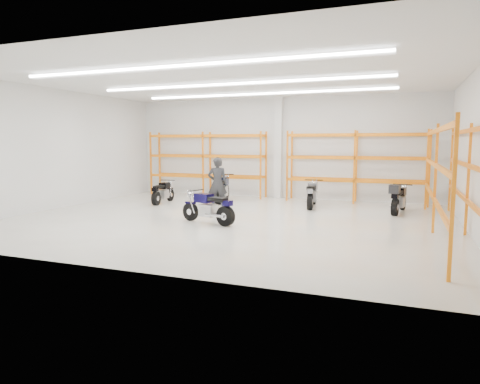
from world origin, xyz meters
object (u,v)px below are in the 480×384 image
at_px(motorcycle_back_a, 162,193).
at_px(motorcycle_back_b, 222,189).
at_px(motorcycle_back_d, 398,199).
at_px(motorcycle_back_c, 312,195).
at_px(structural_column, 279,148).
at_px(motorcycle_main, 210,208).
at_px(standing_man, 217,184).

bearing_deg(motorcycle_back_a, motorcycle_back_b, 31.13).
bearing_deg(motorcycle_back_d, motorcycle_back_c, 173.36).
relative_size(motorcycle_back_b, structural_column, 0.51).
height_order(motorcycle_main, motorcycle_back_c, motorcycle_back_c).
relative_size(motorcycle_back_b, standing_man, 1.18).
bearing_deg(standing_man, motorcycle_back_d, 173.04).
relative_size(motorcycle_back_c, structural_column, 0.47).
distance_m(motorcycle_back_b, standing_man, 2.23).
relative_size(standing_man, structural_column, 0.44).
bearing_deg(structural_column, motorcycle_back_d, -27.69).
xyz_separation_m(motorcycle_main, motorcycle_back_c, (2.27, 4.45, 0.01)).
xyz_separation_m(motorcycle_main, motorcycle_back_d, (5.40, 4.09, 0.04)).
height_order(standing_man, structural_column, structural_column).
distance_m(standing_man, structural_column, 4.52).
relative_size(motorcycle_main, standing_man, 1.03).
bearing_deg(motorcycle_back_d, motorcycle_back_a, -175.55).
xyz_separation_m(motorcycle_back_b, motorcycle_back_d, (6.99, -0.57, -0.02)).
xyz_separation_m(motorcycle_back_d, standing_man, (-6.29, -1.49, 0.47)).
relative_size(motorcycle_back_a, motorcycle_back_c, 0.90).
bearing_deg(motorcycle_back_b, motorcycle_main, -71.16).
bearing_deg(structural_column, motorcycle_back_a, -139.45).
height_order(motorcycle_main, motorcycle_back_b, motorcycle_back_b).
bearing_deg(structural_column, motorcycle_back_c, -49.28).
xyz_separation_m(motorcycle_back_b, structural_column, (1.86, 2.12, 1.71)).
xyz_separation_m(motorcycle_back_c, motorcycle_back_d, (3.13, -0.36, 0.03)).
bearing_deg(motorcycle_back_b, motorcycle_back_a, -148.87).
relative_size(motorcycle_back_a, structural_column, 0.42).
distance_m(motorcycle_back_d, structural_column, 6.05).
height_order(motorcycle_main, structural_column, structural_column).
bearing_deg(standing_man, motorcycle_back_c, -169.85).
relative_size(motorcycle_main, motorcycle_back_b, 0.87).
bearing_deg(motorcycle_back_c, structural_column, 130.72).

